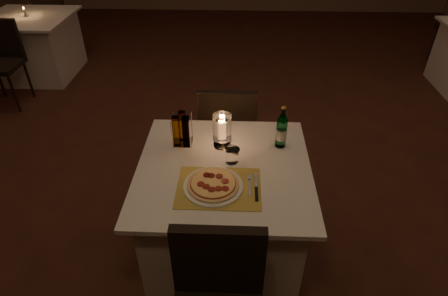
{
  "coord_description": "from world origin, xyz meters",
  "views": [
    {
      "loc": [
        0.15,
        -2.4,
        2.09
      ],
      "look_at": [
        0.09,
        -0.71,
        0.86
      ],
      "focal_mm": 30.0,
      "sensor_mm": 36.0,
      "label": 1
    }
  ],
  "objects_px": {
    "tumbler": "(232,156)",
    "water_bottle": "(281,131)",
    "main_table": "(224,212)",
    "chair_far": "(228,127)",
    "neighbor_table_left": "(35,46)",
    "hurricane_candle": "(222,128)",
    "plate": "(213,186)",
    "pizza": "(213,184)"
  },
  "relations": [
    {
      "from": "pizza",
      "to": "water_bottle",
      "type": "bearing_deg",
      "value": 46.05
    },
    {
      "from": "pizza",
      "to": "water_bottle",
      "type": "height_order",
      "value": "water_bottle"
    },
    {
      "from": "main_table",
      "to": "tumbler",
      "type": "xyz_separation_m",
      "value": [
        0.04,
        0.05,
        0.41
      ]
    },
    {
      "from": "tumbler",
      "to": "hurricane_candle",
      "type": "xyz_separation_m",
      "value": [
        -0.06,
        0.16,
        0.08
      ]
    },
    {
      "from": "main_table",
      "to": "hurricane_candle",
      "type": "relative_size",
      "value": 4.61
    },
    {
      "from": "pizza",
      "to": "neighbor_table_left",
      "type": "bearing_deg",
      "value": 129.51
    },
    {
      "from": "tumbler",
      "to": "water_bottle",
      "type": "bearing_deg",
      "value": 30.49
    },
    {
      "from": "chair_far",
      "to": "neighbor_table_left",
      "type": "xyz_separation_m",
      "value": [
        -2.48,
        2.05,
        -0.18
      ]
    },
    {
      "from": "pizza",
      "to": "hurricane_candle",
      "type": "xyz_separation_m",
      "value": [
        0.03,
        0.39,
        0.1
      ]
    },
    {
      "from": "tumbler",
      "to": "neighbor_table_left",
      "type": "xyz_separation_m",
      "value": [
        -2.52,
        2.71,
        -0.41
      ]
    },
    {
      "from": "tumbler",
      "to": "hurricane_candle",
      "type": "distance_m",
      "value": 0.19
    },
    {
      "from": "tumbler",
      "to": "water_bottle",
      "type": "relative_size",
      "value": 0.33
    },
    {
      "from": "plate",
      "to": "tumbler",
      "type": "relative_size",
      "value": 3.5
    },
    {
      "from": "main_table",
      "to": "neighbor_table_left",
      "type": "xyz_separation_m",
      "value": [
        -2.48,
        2.76,
        0.0
      ]
    },
    {
      "from": "main_table",
      "to": "tumbler",
      "type": "relative_size",
      "value": 10.94
    },
    {
      "from": "plate",
      "to": "water_bottle",
      "type": "xyz_separation_m",
      "value": [
        0.39,
        0.4,
        0.1
      ]
    },
    {
      "from": "main_table",
      "to": "neighbor_table_left",
      "type": "height_order",
      "value": "same"
    },
    {
      "from": "plate",
      "to": "hurricane_candle",
      "type": "xyz_separation_m",
      "value": [
        0.03,
        0.39,
        0.12
      ]
    },
    {
      "from": "neighbor_table_left",
      "to": "tumbler",
      "type": "bearing_deg",
      "value": -47.1
    },
    {
      "from": "water_bottle",
      "to": "pizza",
      "type": "bearing_deg",
      "value": -133.95
    },
    {
      "from": "hurricane_candle",
      "to": "neighbor_table_left",
      "type": "height_order",
      "value": "hurricane_candle"
    },
    {
      "from": "pizza",
      "to": "chair_far",
      "type": "bearing_deg",
      "value": 86.81
    },
    {
      "from": "hurricane_candle",
      "to": "tumbler",
      "type": "bearing_deg",
      "value": -68.48
    },
    {
      "from": "pizza",
      "to": "water_bottle",
      "type": "relative_size",
      "value": 1.02
    },
    {
      "from": "tumbler",
      "to": "water_bottle",
      "type": "height_order",
      "value": "water_bottle"
    },
    {
      "from": "neighbor_table_left",
      "to": "water_bottle",
      "type": "bearing_deg",
      "value": -42.05
    },
    {
      "from": "neighbor_table_left",
      "to": "main_table",
      "type": "bearing_deg",
      "value": -48.13
    },
    {
      "from": "chair_far",
      "to": "hurricane_candle",
      "type": "distance_m",
      "value": 0.59
    },
    {
      "from": "chair_far",
      "to": "plate",
      "type": "bearing_deg",
      "value": -93.2
    },
    {
      "from": "plate",
      "to": "neighbor_table_left",
      "type": "distance_m",
      "value": 3.84
    },
    {
      "from": "chair_far",
      "to": "plate",
      "type": "height_order",
      "value": "chair_far"
    },
    {
      "from": "tumbler",
      "to": "neighbor_table_left",
      "type": "height_order",
      "value": "tumbler"
    },
    {
      "from": "main_table",
      "to": "plate",
      "type": "bearing_deg",
      "value": -105.52
    },
    {
      "from": "main_table",
      "to": "tumbler",
      "type": "bearing_deg",
      "value": 48.2
    },
    {
      "from": "main_table",
      "to": "tumbler",
      "type": "height_order",
      "value": "tumbler"
    },
    {
      "from": "water_bottle",
      "to": "neighbor_table_left",
      "type": "relative_size",
      "value": 0.28
    },
    {
      "from": "pizza",
      "to": "water_bottle",
      "type": "distance_m",
      "value": 0.57
    },
    {
      "from": "main_table",
      "to": "chair_far",
      "type": "xyz_separation_m",
      "value": [
        0.0,
        0.71,
        0.18
      ]
    },
    {
      "from": "main_table",
      "to": "chair_far",
      "type": "height_order",
      "value": "chair_far"
    },
    {
      "from": "pizza",
      "to": "hurricane_candle",
      "type": "height_order",
      "value": "hurricane_candle"
    },
    {
      "from": "neighbor_table_left",
      "to": "plate",
      "type": "bearing_deg",
      "value": -50.49
    },
    {
      "from": "plate",
      "to": "water_bottle",
      "type": "relative_size",
      "value": 1.16
    }
  ]
}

